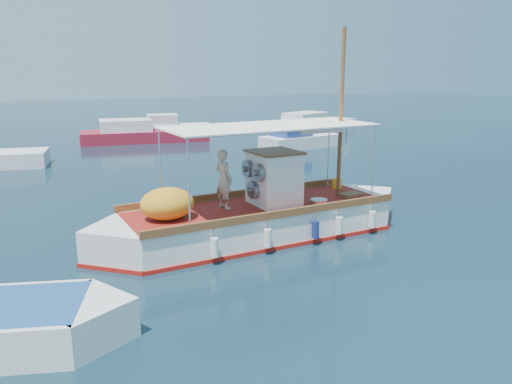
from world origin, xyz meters
name	(u,v)px	position (x,y,z in m)	size (l,w,h in m)	color
ground	(275,239)	(0.00, 0.00, 0.00)	(160.00, 160.00, 0.00)	black
fishing_caique	(257,219)	(-0.40, 0.46, 0.57)	(10.63, 3.43, 6.50)	white
bg_boat_n	(141,135)	(0.64, 22.89, 0.49)	(9.06, 3.83, 1.80)	maroon
bg_boat_ne	(298,140)	(9.52, 15.86, 0.49)	(5.68, 3.25, 1.80)	silver
bg_boat_e	(313,125)	(15.08, 23.43, 0.49)	(9.17, 5.79, 1.80)	silver
bg_boat_far_n	(171,128)	(3.64, 25.95, 0.49)	(6.09, 3.00, 1.80)	silver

